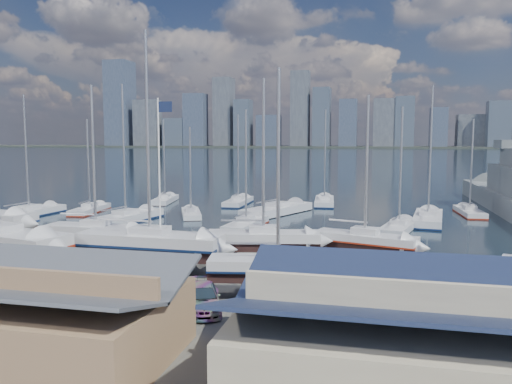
# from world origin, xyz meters

# --- Properties ---
(ground) EXTENTS (1400.00, 1400.00, 0.00)m
(ground) POSITION_xyz_m (0.00, -10.00, 0.00)
(ground) COLOR #605E59
(ground) RESTS_ON ground
(water) EXTENTS (1400.00, 600.00, 0.40)m
(water) POSITION_xyz_m (0.00, 300.00, -0.15)
(water) COLOR #172A36
(water) RESTS_ON ground
(far_shore) EXTENTS (1400.00, 80.00, 2.20)m
(far_shore) POSITION_xyz_m (0.00, 560.00, 1.10)
(far_shore) COLOR #2D332D
(far_shore) RESTS_ON ground
(skyline) EXTENTS (639.14, 43.80, 107.69)m
(skyline) POSITION_xyz_m (-7.83, 553.76, 39.09)
(skyline) COLOR #475166
(skyline) RESTS_ON far_shore
(shed_grey) EXTENTS (12.60, 8.40, 4.17)m
(shed_grey) POSITION_xyz_m (0.00, -26.00, 2.15)
(shed_grey) COLOR #8C6B4C
(shed_grey) RESTS_ON ground
(shed_blue) EXTENTS (13.65, 9.45, 4.71)m
(shed_blue) POSITION_xyz_m (16.00, -26.00, 2.42)
(shed_blue) COLOR #BFB293
(shed_blue) RESTS_ON ground
(sailboat_cradle_1) EXTENTS (12.25, 5.89, 18.86)m
(sailboat_cradle_1) POSITION_xyz_m (-12.47, -13.58, 2.22)
(sailboat_cradle_1) COLOR #2D2D33
(sailboat_cradle_1) RESTS_ON ground
(sailboat_cradle_2) EXTENTS (8.64, 2.46, 14.23)m
(sailboat_cradle_2) POSITION_xyz_m (-8.28, -7.33, 1.99)
(sailboat_cradle_2) COLOR #2D2D33
(sailboat_cradle_2) RESTS_ON ground
(sailboat_cradle_3) EXTENTS (10.91, 3.19, 17.46)m
(sailboat_cradle_3) POSITION_xyz_m (-1.43, -11.38, 2.15)
(sailboat_cradle_3) COLOR #2D2D33
(sailboat_cradle_3) RESTS_ON ground
(sailboat_cradle_4) EXTENTS (9.05, 4.17, 14.40)m
(sailboat_cradle_4) POSITION_xyz_m (6.18, -7.17, 1.99)
(sailboat_cradle_4) COLOR #2D2D33
(sailboat_cradle_4) RESTS_ON ground
(sailboat_cradle_5) EXTENTS (8.83, 3.80, 13.98)m
(sailboat_cradle_5) POSITION_xyz_m (8.87, -15.27, 1.97)
(sailboat_cradle_5) COLOR #2D2D33
(sailboat_cradle_5) RESTS_ON ground
(sailboat_cradle_6) EXTENTS (8.30, 4.48, 13.15)m
(sailboat_cradle_6) POSITION_xyz_m (13.93, -5.50, 1.93)
(sailboat_cradle_6) COLOR #2D2D33
(sailboat_cradle_6) RESTS_ON ground
(sailboat_moored_0) EXTENTS (3.81, 10.96, 16.09)m
(sailboat_moored_0) POSITION_xyz_m (-28.15, 9.89, 0.31)
(sailboat_moored_0) COLOR black
(sailboat_moored_0) RESTS_ON water
(sailboat_moored_1) EXTENTS (3.56, 8.96, 13.03)m
(sailboat_moored_1) POSITION_xyz_m (-22.50, 14.77, 0.31)
(sailboat_moored_1) COLOR black
(sailboat_moored_1) RESTS_ON water
(sailboat_moored_2) EXTENTS (4.03, 9.22, 13.47)m
(sailboat_moored_2) POSITION_xyz_m (-17.00, 27.02, 0.32)
(sailboat_moored_2) COLOR black
(sailboat_moored_2) RESTS_ON water
(sailboat_moored_3) EXTENTS (5.14, 11.72, 16.94)m
(sailboat_moored_3) POSITION_xyz_m (-13.99, 8.62, 0.31)
(sailboat_moored_3) COLOR black
(sailboat_moored_3) RESTS_ON water
(sailboat_moored_4) EXTENTS (5.14, 8.11, 11.90)m
(sailboat_moored_4) POSITION_xyz_m (-8.02, 14.55, 0.33)
(sailboat_moored_4) COLOR black
(sailboat_moored_4) RESTS_ON water
(sailboat_moored_5) EXTENTS (2.79, 9.48, 14.11)m
(sailboat_moored_5) POSITION_xyz_m (-5.21, 27.15, 0.31)
(sailboat_moored_5) COLOR black
(sailboat_moored_5) RESTS_ON water
(sailboat_moored_6) EXTENTS (3.38, 9.30, 13.61)m
(sailboat_moored_6) POSITION_xyz_m (0.89, 8.01, 0.31)
(sailboat_moored_6) COLOR black
(sailboat_moored_6) RESTS_ON water
(sailboat_moored_7) EXTENTS (8.00, 12.61, 18.51)m
(sailboat_moored_7) POSITION_xyz_m (2.32, 18.90, 0.33)
(sailboat_moored_7) COLOR black
(sailboat_moored_7) RESTS_ON water
(sailboat_moored_8) EXTENTS (3.60, 10.13, 14.86)m
(sailboat_moored_8) POSITION_xyz_m (7.38, 30.33, 0.31)
(sailboat_moored_8) COLOR black
(sailboat_moored_8) RESTS_ON water
(sailboat_moored_9) EXTENTS (4.66, 9.50, 13.82)m
(sailboat_moored_9) POSITION_xyz_m (17.26, 9.94, 0.32)
(sailboat_moored_9) COLOR black
(sailboat_moored_9) RESTS_ON water
(sailboat_moored_10) EXTENTS (4.57, 11.51, 16.74)m
(sailboat_moored_10) POSITION_xyz_m (20.86, 16.35, 0.31)
(sailboat_moored_10) COLOR black
(sailboat_moored_10) RESTS_ON water
(sailboat_moored_11) EXTENTS (2.93, 8.80, 12.96)m
(sailboat_moored_11) POSITION_xyz_m (26.75, 24.03, 0.31)
(sailboat_moored_11) COLOR black
(sailboat_moored_11) RESTS_ON water
(car_c) EXTENTS (3.20, 5.47, 1.43)m
(car_c) POSITION_xyz_m (-0.66, -20.73, 0.71)
(car_c) COLOR gray
(car_c) RESTS_ON ground
(car_d) EXTENTS (3.66, 5.30, 1.43)m
(car_d) POSITION_xyz_m (5.02, -18.22, 0.71)
(car_d) COLOR gray
(car_d) RESTS_ON ground
(flagpole) EXTENTS (1.12, 0.12, 12.73)m
(flagpole) POSITION_xyz_m (-0.54, -11.27, 7.38)
(flagpole) COLOR white
(flagpole) RESTS_ON ground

